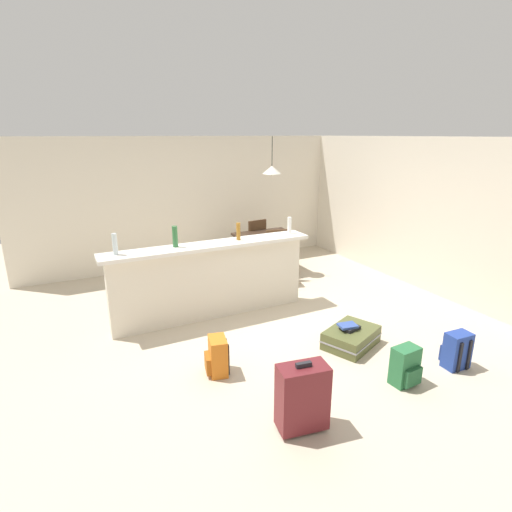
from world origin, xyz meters
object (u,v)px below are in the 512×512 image
Objects in this scene: bottle_amber at (238,231)px; dining_table at (266,239)px; bottle_green at (175,237)px; backpack_orange at (217,357)px; backpack_blue at (456,351)px; dining_chair_far_side at (255,240)px; suitcase_flat_olive at (351,337)px; backpack_green at (405,367)px; bottle_clear at (115,244)px; pendant_lamp at (272,170)px; suitcase_upright_maroon at (302,397)px; bottle_white at (289,225)px; book_stack at (349,327)px; dining_chair_near_partition at (278,254)px.

dining_table is at bearing 49.38° from bottle_amber.
bottle_green is 1.78m from backpack_orange.
dining_chair_far_side is at bearing 94.69° from backpack_blue.
backpack_green reaches higher than suitcase_flat_olive.
bottle_clear is at bearing -154.53° from dining_table.
pendant_lamp is (2.18, 1.32, 0.69)m from bottle_green.
suitcase_upright_maroon is (-1.83, -3.94, -1.59)m from pendant_lamp.
bottle_clear is 2.96m from suitcase_upright_maroon.
bottle_white is 1.50m from dining_table.
bottle_green is 3.68m from backpack_blue.
bottle_amber is 1.90m from dining_table.
suitcase_upright_maroon is (-1.41, -2.61, -0.88)m from bottle_white.
bottle_white is 0.59× the size of backpack_green.
bottle_green is at bearing 136.17° from book_stack.
suitcase_flat_olive is at bearing -30.52° from book_stack.
bottle_white reaches higher than backpack_green.
backpack_orange is (-2.08, -2.79, -0.44)m from dining_table.
bottle_white is at bearing 1.69° from bottle_amber.
bottle_white reaches higher than suitcase_upright_maroon.
suitcase_flat_olive is at bearing -97.44° from dining_chair_near_partition.
dining_table reaches higher than backpack_blue.
suitcase_flat_olive is (-0.38, -3.48, -0.41)m from dining_chair_far_side.
dining_chair_near_partition is at bearing 97.40° from backpack_blue.
dining_chair_near_partition is 1.00× the size of dining_chair_far_side.
bottle_clear reaches higher than dining_table.
bottle_white is 0.23× the size of dining_table.
bottle_amber reaches higher than backpack_blue.
bottle_clear is 0.39× the size of pendant_lamp.
pendant_lamp reaches higher than suitcase_flat_olive.
bottle_clear reaches higher than backpack_orange.
dining_chair_near_partition is 3.30× the size of book_stack.
suitcase_upright_maroon is at bearing -176.01° from backpack_green.
bottle_green reaches higher than dining_chair_near_partition.
backpack_green is 2.00m from backpack_orange.
bottle_clear is 0.25× the size of dining_table.
suitcase_upright_maroon is at bearing -66.65° from bottle_clear.
dining_chair_far_side is 3.93m from backpack_orange.
suitcase_upright_maroon is (-1.73, -3.95, -0.32)m from dining_table.
suitcase_upright_maroon is (-1.34, -0.09, 0.13)m from backpack_green.
suitcase_flat_olive is at bearing -99.00° from pendant_lamp.
bottle_white reaches higher than dining_table.
suitcase_upright_maroon is at bearing -111.35° from dining_chair_far_side.
bottle_white is at bearing 61.51° from suitcase_upright_maroon.
bottle_amber is 0.27× the size of dining_chair_far_side.
dining_chair_near_partition is at bearing 47.61° from backpack_orange.
bottle_amber is at bearing -133.26° from pendant_lamp.
book_stack is at bearing -63.75° from bottle_amber.
bottle_white is 0.36× the size of pendant_lamp.
pendant_lamp is (0.16, 0.56, 1.41)m from dining_chair_near_partition.
dining_table is 1.28m from pendant_lamp.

